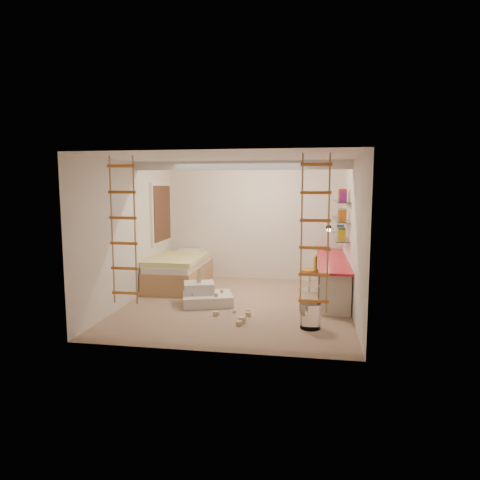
% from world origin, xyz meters
% --- Properties ---
extents(floor, '(4.50, 4.50, 0.00)m').
position_xyz_m(floor, '(0.00, 0.00, 0.00)').
color(floor, '#9D7D65').
rests_on(floor, ground).
extents(ceiling_beam, '(4.00, 0.18, 0.16)m').
position_xyz_m(ceiling_beam, '(0.00, 0.30, 2.52)').
color(ceiling_beam, white).
rests_on(ceiling_beam, ceiling).
extents(window_frame, '(0.06, 1.15, 1.35)m').
position_xyz_m(window_frame, '(-1.97, 1.50, 1.55)').
color(window_frame, white).
rests_on(window_frame, wall_left).
extents(window_blind, '(0.02, 1.00, 1.20)m').
position_xyz_m(window_blind, '(-1.93, 1.50, 1.55)').
color(window_blind, '#4C2D1E').
rests_on(window_blind, window_frame).
extents(rope_ladder_left, '(0.41, 0.04, 2.13)m').
position_xyz_m(rope_ladder_left, '(-1.35, -1.75, 1.52)').
color(rope_ladder_left, orange).
rests_on(rope_ladder_left, ceiling).
extents(rope_ladder_right, '(0.41, 0.04, 2.13)m').
position_xyz_m(rope_ladder_right, '(1.35, -1.75, 1.52)').
color(rope_ladder_right, orange).
rests_on(rope_ladder_right, ceiling).
extents(waste_bin, '(0.31, 0.31, 0.39)m').
position_xyz_m(waste_bin, '(1.32, -1.10, 0.19)').
color(waste_bin, white).
rests_on(waste_bin, floor).
extents(desk, '(0.56, 2.80, 0.75)m').
position_xyz_m(desk, '(1.72, 0.86, 0.40)').
color(desk, red).
rests_on(desk, floor).
extents(shelves, '(0.25, 1.80, 0.71)m').
position_xyz_m(shelves, '(1.87, 1.13, 1.50)').
color(shelves, white).
rests_on(shelves, wall_right).
extents(bed, '(1.02, 2.00, 0.69)m').
position_xyz_m(bed, '(-1.48, 1.23, 0.33)').
color(bed, '#AD7F51').
rests_on(bed, floor).
extents(task_lamp, '(0.14, 0.36, 0.57)m').
position_xyz_m(task_lamp, '(1.67, 1.82, 1.14)').
color(task_lamp, black).
rests_on(task_lamp, desk).
extents(swivel_chair, '(0.50, 0.50, 0.75)m').
position_xyz_m(swivel_chair, '(1.30, 1.18, 0.28)').
color(swivel_chair, '#B76923').
rests_on(swivel_chair, floor).
extents(play_platform, '(1.05, 0.92, 0.39)m').
position_xyz_m(play_platform, '(-0.59, -0.07, 0.15)').
color(play_platform, silver).
rests_on(play_platform, floor).
extents(toy_blocks, '(1.15, 1.26, 0.66)m').
position_xyz_m(toy_blocks, '(-0.23, -0.45, 0.20)').
color(toy_blocks, '#CCB284').
rests_on(toy_blocks, floor).
extents(books, '(0.14, 0.58, 0.92)m').
position_xyz_m(books, '(1.87, 1.13, 1.63)').
color(books, yellow).
rests_on(books, shelves).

